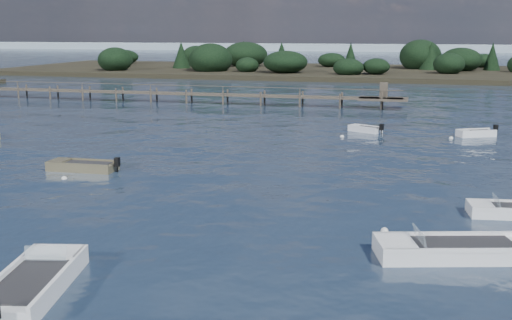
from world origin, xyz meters
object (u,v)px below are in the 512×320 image
(dinghy_mid_grey, at_px, (83,168))
(jetty, at_px, (154,93))
(dinghy_mid_white_a, at_px, (450,252))
(dinghy_near_olive, at_px, (34,286))
(tender_far_white, at_px, (365,130))
(tender_far_grey_b, at_px, (476,134))

(dinghy_mid_grey, height_order, jetty, jetty)
(dinghy_mid_white_a, xyz_separation_m, jetty, (-30.98, 44.50, 0.81))
(dinghy_near_olive, xyz_separation_m, dinghy_mid_grey, (-7.53, 16.34, -0.03))
(tender_far_white, bearing_deg, dinghy_near_olive, -101.64)
(dinghy_mid_white_a, relative_size, tender_far_grey_b, 1.83)
(dinghy_near_olive, distance_m, tender_far_grey_b, 38.25)
(jetty, bearing_deg, tender_far_white, -32.47)
(dinghy_mid_grey, bearing_deg, jetty, 107.02)
(dinghy_mid_grey, relative_size, tender_far_white, 1.48)
(dinghy_mid_white_a, relative_size, tender_far_white, 2.00)
(tender_far_grey_b, xyz_separation_m, jetty, (-33.83, 16.17, 0.83))
(dinghy_near_olive, distance_m, jetty, 54.21)
(dinghy_mid_white_a, xyz_separation_m, tender_far_grey_b, (2.85, 28.33, -0.02))
(dinghy_near_olive, height_order, jetty, jetty)
(dinghy_near_olive, height_order, tender_far_grey_b, dinghy_near_olive)
(tender_far_grey_b, relative_size, dinghy_mid_grey, 0.74)
(dinghy_near_olive, relative_size, tender_far_white, 1.98)
(tender_far_grey_b, distance_m, dinghy_mid_grey, 29.71)
(dinghy_near_olive, xyz_separation_m, jetty, (-18.17, 51.06, 0.80))
(tender_far_white, bearing_deg, dinghy_mid_grey, -128.38)
(dinghy_mid_white_a, bearing_deg, dinghy_near_olive, -152.89)
(tender_far_grey_b, bearing_deg, dinghy_mid_grey, -141.34)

